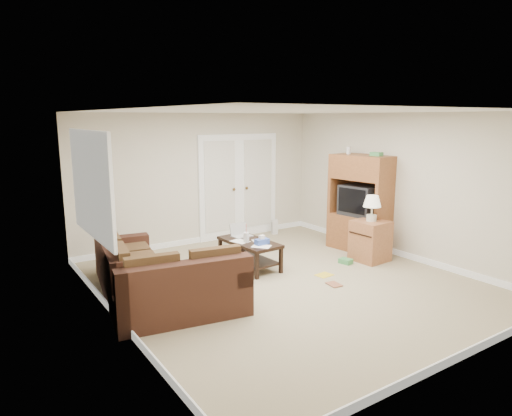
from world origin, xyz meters
TOP-DOWN VIEW (x-y plane):
  - floor at (0.00, 0.00)m, footprint 5.50×5.50m
  - ceiling at (0.00, 0.00)m, footprint 5.00×5.50m
  - wall_left at (-2.50, 0.00)m, footprint 0.02×5.50m
  - wall_right at (2.50, 0.00)m, footprint 0.02×5.50m
  - wall_back at (0.00, 2.75)m, footprint 5.00×0.02m
  - wall_front at (0.00, -2.75)m, footprint 5.00×0.02m
  - baseboards at (0.00, 0.00)m, footprint 5.00×5.50m
  - french_doors at (0.85, 2.71)m, footprint 1.80×0.05m
  - window_left at (-2.46, 1.00)m, footprint 0.05×1.92m
  - sectional_sofa at (-1.91, 0.45)m, footprint 1.77×2.72m
  - coffee_table at (-0.07, 0.91)m, footprint 0.62×1.14m
  - tv_armoire at (2.20, 0.65)m, footprint 0.75×1.17m
  - side_cabinet at (1.86, 0.08)m, footprint 0.56×0.56m
  - space_heater at (1.55, 2.45)m, footprint 0.15×0.13m
  - floor_magazine at (0.70, -0.06)m, footprint 0.28×0.23m
  - floor_greenbox at (1.39, 0.17)m, footprint 0.20×0.23m
  - floor_book at (0.45, -0.45)m, footprint 0.19×0.25m

SIDE VIEW (x-z plane):
  - floor at x=0.00m, z-range 0.00..0.00m
  - floor_magazine at x=0.70m, z-range 0.00..0.01m
  - floor_book at x=0.45m, z-range 0.00..0.02m
  - floor_greenbox at x=1.39m, z-range 0.00..0.08m
  - baseboards at x=0.00m, z-range 0.00..0.10m
  - space_heater at x=1.55m, z-range 0.00..0.31m
  - coffee_table at x=-0.07m, z-range -0.13..0.63m
  - sectional_sofa at x=-1.91m, z-range -0.08..0.69m
  - side_cabinet at x=1.86m, z-range -0.16..0.97m
  - tv_armoire at x=2.20m, z-range -0.06..1.83m
  - french_doors at x=0.85m, z-range -0.03..2.10m
  - wall_left at x=-2.50m, z-range 0.00..2.50m
  - wall_right at x=2.50m, z-range 0.00..2.50m
  - wall_back at x=0.00m, z-range 0.00..2.50m
  - wall_front at x=0.00m, z-range 0.00..2.50m
  - window_left at x=-2.46m, z-range 0.84..2.26m
  - ceiling at x=0.00m, z-range 2.49..2.51m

